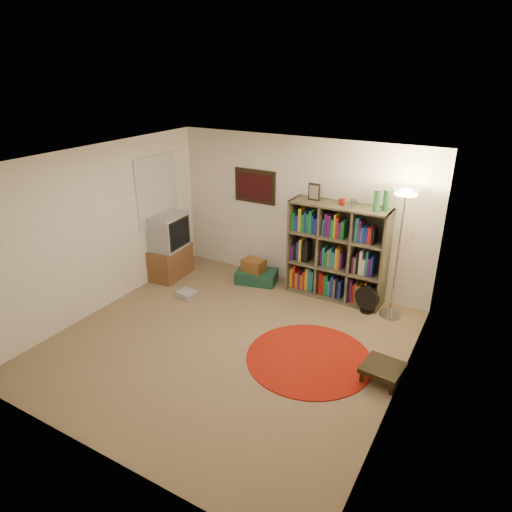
% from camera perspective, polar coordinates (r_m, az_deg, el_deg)
% --- Properties ---
extents(room, '(4.54, 4.54, 2.54)m').
position_cam_1_polar(room, '(5.87, -3.97, -0.10)').
color(room, '#826A4C').
rests_on(room, ground).
extents(bookshelf, '(1.57, 0.46, 1.88)m').
position_cam_1_polar(bookshelf, '(7.37, 9.90, 0.35)').
color(bookshelf, brown).
rests_on(bookshelf, ground).
extents(floor_lamp, '(0.48, 0.48, 1.98)m').
position_cam_1_polar(floor_lamp, '(6.66, 17.97, 5.17)').
color(floor_lamp, '#A4A5A8').
rests_on(floor_lamp, ground).
extents(floor_fan, '(0.39, 0.24, 0.44)m').
position_cam_1_polar(floor_fan, '(7.21, 13.69, -5.29)').
color(floor_fan, black).
rests_on(floor_fan, ground).
extents(tv_stand, '(0.61, 0.83, 1.15)m').
position_cam_1_polar(tv_stand, '(8.21, -10.96, 1.14)').
color(tv_stand, brown).
rests_on(tv_stand, ground).
extents(dvd_box, '(0.33, 0.28, 0.10)m').
position_cam_1_polar(dvd_box, '(7.60, -8.65, -4.75)').
color(dvd_box, '#A6A7AB').
rests_on(dvd_box, ground).
extents(suitcase, '(0.77, 0.59, 0.22)m').
position_cam_1_polar(suitcase, '(7.98, 0.07, -2.56)').
color(suitcase, '#163D2F').
rests_on(suitcase, ground).
extents(wicker_basket, '(0.39, 0.29, 0.21)m').
position_cam_1_polar(wicker_basket, '(7.89, -0.30, -1.17)').
color(wicker_basket, brown).
rests_on(wicker_basket, suitcase).
extents(duffel_bag, '(0.36, 0.31, 0.22)m').
position_cam_1_polar(duffel_bag, '(8.09, 5.51, -2.29)').
color(duffel_bag, black).
rests_on(duffel_bag, ground).
extents(paper_towel, '(0.13, 0.13, 0.25)m').
position_cam_1_polar(paper_towel, '(7.94, 5.50, -2.70)').
color(paper_towel, white).
rests_on(paper_towel, ground).
extents(red_rug, '(1.65, 1.65, 0.01)m').
position_cam_1_polar(red_rug, '(6.13, 6.66, -12.59)').
color(red_rug, maroon).
rests_on(red_rug, ground).
extents(side_table, '(0.50, 0.50, 0.21)m').
position_cam_1_polar(side_table, '(5.84, 15.56, -13.34)').
color(side_table, black).
rests_on(side_table, ground).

